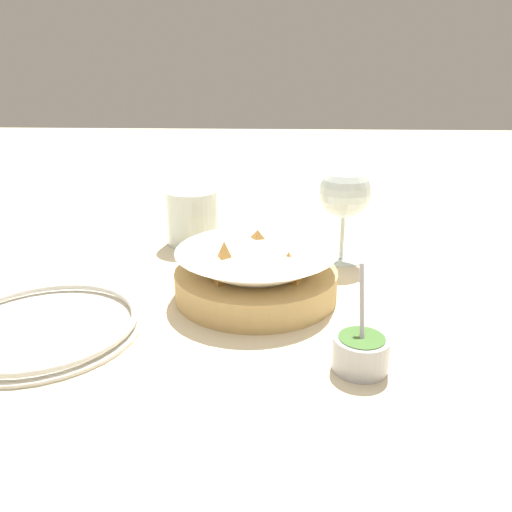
{
  "coord_description": "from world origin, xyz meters",
  "views": [
    {
      "loc": [
        -0.61,
        -0.05,
        0.29
      ],
      "look_at": [
        0.02,
        -0.02,
        0.06
      ],
      "focal_mm": 35.0,
      "sensor_mm": 36.0,
      "label": 1
    }
  ],
  "objects_px": {
    "food_basket": "(256,275)",
    "sauce_cup": "(361,351)",
    "wine_glass": "(345,195)",
    "side_plate": "(43,326)",
    "beer_mug": "(193,219)"
  },
  "relations": [
    {
      "from": "food_basket",
      "to": "sauce_cup",
      "type": "bearing_deg",
      "value": -146.03
    },
    {
      "from": "beer_mug",
      "to": "food_basket",
      "type": "bearing_deg",
      "value": -150.32
    },
    {
      "from": "side_plate",
      "to": "food_basket",
      "type": "bearing_deg",
      "value": -65.42
    },
    {
      "from": "beer_mug",
      "to": "sauce_cup",
      "type": "bearing_deg",
      "value": -148.35
    },
    {
      "from": "wine_glass",
      "to": "side_plate",
      "type": "distance_m",
      "value": 0.47
    },
    {
      "from": "sauce_cup",
      "to": "side_plate",
      "type": "relative_size",
      "value": 0.45
    },
    {
      "from": "wine_glass",
      "to": "side_plate",
      "type": "height_order",
      "value": "wine_glass"
    },
    {
      "from": "wine_glass",
      "to": "food_basket",
      "type": "bearing_deg",
      "value": 137.67
    },
    {
      "from": "side_plate",
      "to": "sauce_cup",
      "type": "bearing_deg",
      "value": -99.31
    },
    {
      "from": "sauce_cup",
      "to": "wine_glass",
      "type": "relative_size",
      "value": 0.69
    },
    {
      "from": "sauce_cup",
      "to": "wine_glass",
      "type": "distance_m",
      "value": 0.33
    },
    {
      "from": "food_basket",
      "to": "wine_glass",
      "type": "relative_size",
      "value": 1.44
    },
    {
      "from": "wine_glass",
      "to": "side_plate",
      "type": "xyz_separation_m",
      "value": [
        -0.26,
        0.38,
        -0.1
      ]
    },
    {
      "from": "food_basket",
      "to": "sauce_cup",
      "type": "xyz_separation_m",
      "value": [
        -0.17,
        -0.12,
        -0.01
      ]
    },
    {
      "from": "sauce_cup",
      "to": "side_plate",
      "type": "distance_m",
      "value": 0.37
    }
  ]
}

